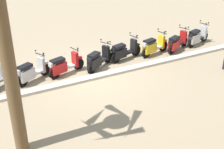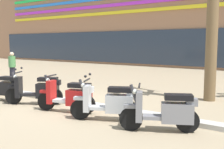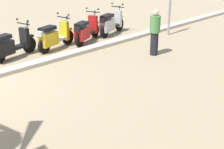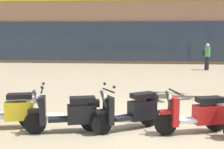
{
  "view_description": "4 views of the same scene",
  "coord_description": "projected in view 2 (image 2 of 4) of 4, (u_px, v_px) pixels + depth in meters",
  "views": [
    {
      "loc": [
        4.69,
        10.92,
        6.34
      ],
      "look_at": [
        0.38,
        2.38,
        1.31
      ],
      "focal_mm": 50.76,
      "sensor_mm": 36.0,
      "label": 1
    },
    {
      "loc": [
        6.53,
        -6.24,
        1.94
      ],
      "look_at": [
        1.33,
        0.94,
        0.93
      ],
      "focal_mm": 44.49,
      "sensor_mm": 36.0,
      "label": 2
    },
    {
      "loc": [
        2.83,
        8.66,
        3.59
      ],
      "look_at": [
        -1.68,
        3.94,
        0.95
      ],
      "focal_mm": 54.38,
      "sensor_mm": 36.0,
      "label": 3
    },
    {
      "loc": [
        -0.35,
        -7.8,
        2.39
      ],
      "look_at": [
        -1.17,
        2.48,
        0.9
      ],
      "focal_mm": 48.91,
      "sensor_mm": 36.0,
      "label": 4
    }
  ],
  "objects": [
    {
      "name": "curb_strip",
      "position": [
        65.0,
        100.0,
        9.14
      ],
      "size": [
        60.0,
        0.36,
        0.12
      ],
      "primitive_type": "cube",
      "color": "#BCB7AD",
      "rests_on": "ground"
    },
    {
      "name": "pedestrian_by_palm_tree",
      "position": [
        12.0,
        67.0,
        13.72
      ],
      "size": [
        0.34,
        0.34,
        1.5
      ],
      "color": "black",
      "rests_on": "ground"
    },
    {
      "name": "scooter_black_mid_front",
      "position": [
        2.0,
        87.0,
        9.36
      ],
      "size": [
        1.8,
        0.72,
        1.17
      ],
      "color": "black",
      "rests_on": "ground"
    },
    {
      "name": "scooter_black_lead_nearest",
      "position": [
        39.0,
        90.0,
        8.77
      ],
      "size": [
        1.62,
        1.09,
        1.17
      ],
      "color": "black",
      "rests_on": "ground"
    },
    {
      "name": "scooter_grey_last_in_row",
      "position": [
        165.0,
        111.0,
        6.06
      ],
      "size": [
        1.58,
        0.95,
        1.04
      ],
      "color": "black",
      "rests_on": "ground"
    },
    {
      "name": "ground_plane",
      "position": [
        62.0,
        103.0,
        9.04
      ],
      "size": [
        200.0,
        200.0,
        0.0
      ],
      "primitive_type": "plane",
      "color": "#9E896B"
    },
    {
      "name": "scooter_red_mid_rear",
      "position": [
        70.0,
        96.0,
        7.76
      ],
      "size": [
        1.75,
        0.78,
        1.04
      ],
      "color": "black",
      "rests_on": "ground"
    },
    {
      "name": "scooter_silver_second_in_line",
      "position": [
        109.0,
        103.0,
        6.93
      ],
      "size": [
        1.6,
        0.93,
        1.17
      ],
      "color": "black",
      "rests_on": "ground"
    }
  ]
}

